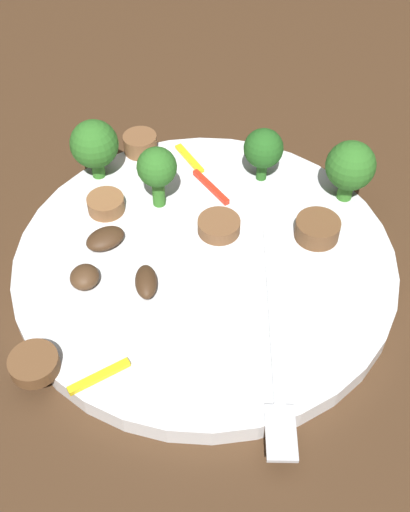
# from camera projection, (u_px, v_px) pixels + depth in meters

# --- Properties ---
(ground_plane) EXTENTS (1.40, 1.40, 0.00)m
(ground_plane) POSITION_uv_depth(u_px,v_px,m) (205.00, 270.00, 0.47)
(ground_plane) COLOR #422B19
(plate) EXTENTS (0.28, 0.28, 0.02)m
(plate) POSITION_uv_depth(u_px,v_px,m) (205.00, 263.00, 0.47)
(plate) COLOR white
(plate) RESTS_ON ground_plane
(fork) EXTENTS (0.18, 0.04, 0.00)m
(fork) POSITION_uv_depth(u_px,v_px,m) (275.00, 348.00, 0.41)
(fork) COLOR silver
(fork) RESTS_ON plate
(broccoli_floret_0) EXTENTS (0.03, 0.03, 0.05)m
(broccoli_floret_0) POSITION_uv_depth(u_px,v_px,m) (263.00, 149.00, 0.50)
(broccoli_floret_0) COLOR #296420
(broccoli_floret_0) RESTS_ON plate
(broccoli_floret_1) EXTENTS (0.04, 0.04, 0.05)m
(broccoli_floret_1) POSITION_uv_depth(u_px,v_px,m) (94.00, 145.00, 0.50)
(broccoli_floret_1) COLOR #347525
(broccoli_floret_1) RESTS_ON plate
(broccoli_floret_2) EXTENTS (0.04, 0.04, 0.05)m
(broccoli_floret_2) POSITION_uv_depth(u_px,v_px,m) (350.00, 167.00, 0.48)
(broccoli_floret_2) COLOR #347525
(broccoli_floret_2) RESTS_ON plate
(broccoli_floret_3) EXTENTS (0.03, 0.03, 0.05)m
(broccoli_floret_3) POSITION_uv_depth(u_px,v_px,m) (157.00, 169.00, 0.47)
(broccoli_floret_3) COLOR #347525
(broccoli_floret_3) RESTS_ON plate
(sausage_slice_0) EXTENTS (0.04, 0.04, 0.02)m
(sausage_slice_0) POSITION_uv_depth(u_px,v_px,m) (140.00, 143.00, 0.54)
(sausage_slice_0) COLOR brown
(sausage_slice_0) RESTS_ON plate
(sausage_slice_1) EXTENTS (0.05, 0.05, 0.01)m
(sausage_slice_1) POSITION_uv_depth(u_px,v_px,m) (317.00, 229.00, 0.47)
(sausage_slice_1) COLOR brown
(sausage_slice_1) RESTS_ON plate
(sausage_slice_2) EXTENTS (0.03, 0.03, 0.01)m
(sausage_slice_2) POSITION_uv_depth(u_px,v_px,m) (106.00, 204.00, 0.49)
(sausage_slice_2) COLOR brown
(sausage_slice_2) RESTS_ON plate
(sausage_slice_3) EXTENTS (0.04, 0.04, 0.01)m
(sausage_slice_3) POSITION_uv_depth(u_px,v_px,m) (34.00, 364.00, 0.39)
(sausage_slice_3) COLOR brown
(sausage_slice_3) RESTS_ON plate
(sausage_slice_4) EXTENTS (0.04, 0.04, 0.01)m
(sausage_slice_4) POSITION_uv_depth(u_px,v_px,m) (219.00, 226.00, 0.47)
(sausage_slice_4) COLOR brown
(sausage_slice_4) RESTS_ON plate
(mushroom_0) EXTENTS (0.04, 0.04, 0.01)m
(mushroom_0) POSITION_uv_depth(u_px,v_px,m) (104.00, 241.00, 0.46)
(mushroom_0) COLOR #422B19
(mushroom_0) RESTS_ON plate
(mushroom_1) EXTENTS (0.03, 0.02, 0.01)m
(mushroom_1) POSITION_uv_depth(u_px,v_px,m) (146.00, 282.00, 0.44)
(mushroom_1) COLOR #422B19
(mushroom_1) RESTS_ON plate
(mushroom_2) EXTENTS (0.02, 0.02, 0.01)m
(mushroom_2) POSITION_uv_depth(u_px,v_px,m) (85.00, 277.00, 0.44)
(mushroom_2) COLOR #4C331E
(mushroom_2) RESTS_ON plate
(pepper_strip_0) EXTENTS (0.03, 0.03, 0.00)m
(pepper_strip_0) POSITION_uv_depth(u_px,v_px,m) (189.00, 159.00, 0.53)
(pepper_strip_0) COLOR yellow
(pepper_strip_0) RESTS_ON plate
(pepper_strip_1) EXTENTS (0.04, 0.03, 0.00)m
(pepper_strip_1) POSITION_uv_depth(u_px,v_px,m) (211.00, 187.00, 0.51)
(pepper_strip_1) COLOR red
(pepper_strip_1) RESTS_ON plate
(pepper_strip_3) EXTENTS (0.03, 0.03, 0.00)m
(pepper_strip_3) POSITION_uv_depth(u_px,v_px,m) (99.00, 376.00, 0.39)
(pepper_strip_3) COLOR yellow
(pepper_strip_3) RESTS_ON plate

